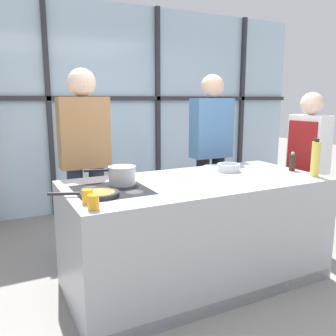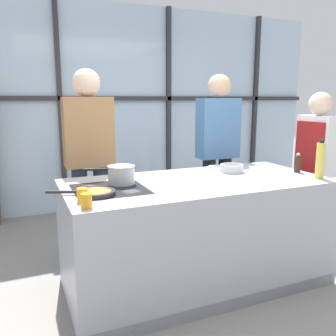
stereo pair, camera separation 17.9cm
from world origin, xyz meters
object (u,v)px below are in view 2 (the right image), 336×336
at_px(pepper_grinder, 298,164).
at_px(juice_glass_far, 82,195).
at_px(frying_pan, 95,193).
at_px(mixing_bowl, 232,168).
at_px(white_plate, 219,168).
at_px(oil_bottle, 320,160).
at_px(spectator_center_left, 218,146).
at_px(spectator_far_left, 89,153).
at_px(chef, 315,163).
at_px(juice_glass_near, 86,201).
at_px(saucepan, 121,174).

bearing_deg(pepper_grinder, juice_glass_far, -174.37).
relative_size(frying_pan, mixing_bowl, 2.21).
xyz_separation_m(white_plate, oil_bottle, (0.54, -0.70, 0.14)).
height_order(oil_bottle, juice_glass_far, oil_bottle).
height_order(spectator_center_left, oil_bottle, spectator_center_left).
distance_m(spectator_far_left, pepper_grinder, 1.91).
distance_m(spectator_center_left, white_plate, 0.58).
relative_size(chef, pepper_grinder, 9.06).
distance_m(mixing_bowl, juice_glass_near, 1.51).
bearing_deg(frying_pan, pepper_grinder, 1.75).
relative_size(spectator_center_left, juice_glass_far, 19.93).
height_order(chef, oil_bottle, chef).
bearing_deg(white_plate, spectator_far_left, 156.46).
bearing_deg(chef, juice_glass_far, 99.61).
height_order(spectator_far_left, pepper_grinder, spectator_far_left).
distance_m(spectator_center_left, pepper_grinder, 0.97).
height_order(spectator_far_left, mixing_bowl, spectator_far_left).
bearing_deg(juice_glass_near, oil_bottle, 2.06).
xyz_separation_m(chef, oil_bottle, (-0.43, -0.47, 0.13)).
distance_m(chef, juice_glass_near, 2.42).
height_order(mixing_bowl, juice_glass_far, juice_glass_far).
bearing_deg(spectator_far_left, pepper_grinder, 150.99).
bearing_deg(chef, juice_glass_near, 102.88).
bearing_deg(frying_pan, oil_bottle, -6.46).
bearing_deg(juice_glass_near, juice_glass_far, 90.00).
distance_m(saucepan, juice_glass_far, 0.53).
height_order(mixing_bowl, juice_glass_near, juice_glass_near).
height_order(spectator_center_left, pepper_grinder, spectator_center_left).
height_order(chef, juice_glass_near, chef).
bearing_deg(mixing_bowl, juice_glass_near, -157.82).
relative_size(frying_pan, juice_glass_near, 5.07).
bearing_deg(white_plate, mixing_bowl, -86.81).
height_order(frying_pan, oil_bottle, oil_bottle).
xyz_separation_m(spectator_center_left, oil_bottle, (0.26, -1.19, 0.01)).
xyz_separation_m(pepper_grinder, juice_glass_near, (-1.93, -0.33, -0.03)).
relative_size(chef, juice_glass_far, 17.79).
distance_m(chef, saucepan, 2.00).
bearing_deg(mixing_bowl, frying_pan, -167.12).
bearing_deg(spectator_far_left, mixing_bowl, 148.87).
xyz_separation_m(spectator_center_left, pepper_grinder, (0.27, -0.93, -0.06)).
bearing_deg(saucepan, white_plate, 13.45).
relative_size(spectator_center_left, oil_bottle, 5.59).
distance_m(frying_pan, mixing_bowl, 1.33).
distance_m(mixing_bowl, pepper_grinder, 0.59).
xyz_separation_m(chef, spectator_center_left, (-0.70, 0.72, 0.11)).
bearing_deg(spectator_center_left, oil_bottle, 102.42).
xyz_separation_m(chef, spectator_far_left, (-2.10, 0.72, 0.12)).
bearing_deg(chef, white_plate, 76.77).
bearing_deg(oil_bottle, chef, 47.29).
height_order(spectator_center_left, saucepan, spectator_center_left).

